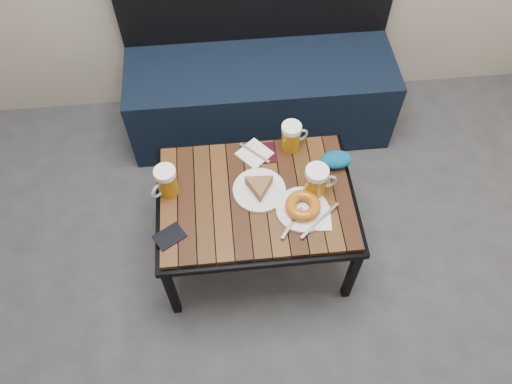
{
  "coord_description": "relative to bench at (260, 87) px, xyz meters",
  "views": [
    {
      "loc": [
        -0.36,
        -0.2,
        2.21
      ],
      "look_at": [
        -0.25,
        0.93,
        0.5
      ],
      "focal_mm": 35.0,
      "sensor_mm": 36.0,
      "label": 1
    }
  ],
  "objects": [
    {
      "name": "napkin_right",
      "position": [
        0.12,
        -0.96,
        0.2
      ],
      "size": [
        0.15,
        0.13,
        0.01
      ],
      "rotation": [
        0.0,
        0.0,
        -0.1
      ],
      "color": "white",
      "rests_on": "cafe_table"
    },
    {
      "name": "plate_bagel",
      "position": [
        0.08,
        -0.92,
        0.22
      ],
      "size": [
        0.26,
        0.25,
        0.06
      ],
      "color": "white",
      "rests_on": "cafe_table"
    },
    {
      "name": "beer_mug_left",
      "position": [
        -0.47,
        -0.77,
        0.27
      ],
      "size": [
        0.13,
        0.12,
        0.14
      ],
      "rotation": [
        0.0,
        0.0,
        3.89
      ],
      "color": "#A2670D",
      "rests_on": "cafe_table"
    },
    {
      "name": "beer_mug_centre",
      "position": [
        0.08,
        -0.58,
        0.27
      ],
      "size": [
        0.13,
        0.1,
        0.14
      ],
      "rotation": [
        0.0,
        0.0,
        0.29
      ],
      "color": "#A2670D",
      "rests_on": "cafe_table"
    },
    {
      "name": "plate_pie",
      "position": [
        -0.09,
        -0.81,
        0.22
      ],
      "size": [
        0.22,
        0.22,
        0.06
      ],
      "color": "white",
      "rests_on": "cafe_table"
    },
    {
      "name": "napkin_left",
      "position": [
        -0.09,
        -0.61,
        0.2
      ],
      "size": [
        0.18,
        0.18,
        0.01
      ],
      "rotation": [
        0.0,
        0.0,
        0.71
      ],
      "color": "white",
      "rests_on": "cafe_table"
    },
    {
      "name": "passport_navy",
      "position": [
        -0.46,
        -0.99,
        0.2
      ],
      "size": [
        0.14,
        0.13,
        0.01
      ],
      "primitive_type": "cube",
      "rotation": [
        0.0,
        0.0,
        -1.02
      ],
      "color": "black",
      "rests_on": "cafe_table"
    },
    {
      "name": "passport_burgundy",
      "position": [
        -0.04,
        -0.61,
        0.2
      ],
      "size": [
        0.09,
        0.12,
        0.01
      ],
      "primitive_type": "cube",
      "rotation": [
        0.0,
        0.0,
        0.04
      ],
      "color": "black",
      "rests_on": "cafe_table"
    },
    {
      "name": "beer_mug_right",
      "position": [
        0.14,
        -0.83,
        0.28
      ],
      "size": [
        0.14,
        0.1,
        0.15
      ],
      "rotation": [
        0.0,
        0.0,
        0.06
      ],
      "color": "#A2670D",
      "rests_on": "cafe_table"
    },
    {
      "name": "cafe_table",
      "position": [
        -0.1,
        -0.83,
        0.16
      ],
      "size": [
        0.84,
        0.62,
        0.47
      ],
      "color": "black",
      "rests_on": "ground"
    },
    {
      "name": "bench",
      "position": [
        0.0,
        0.0,
        0.0
      ],
      "size": [
        1.4,
        0.5,
        0.95
      ],
      "color": "black",
      "rests_on": "ground"
    },
    {
      "name": "knit_pouch",
      "position": [
        0.26,
        -0.7,
        0.23
      ],
      "size": [
        0.14,
        0.1,
        0.06
      ],
      "primitive_type": "ellipsoid",
      "rotation": [
        0.0,
        0.0,
        0.04
      ],
      "color": "navy",
      "rests_on": "cafe_table"
    }
  ]
}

